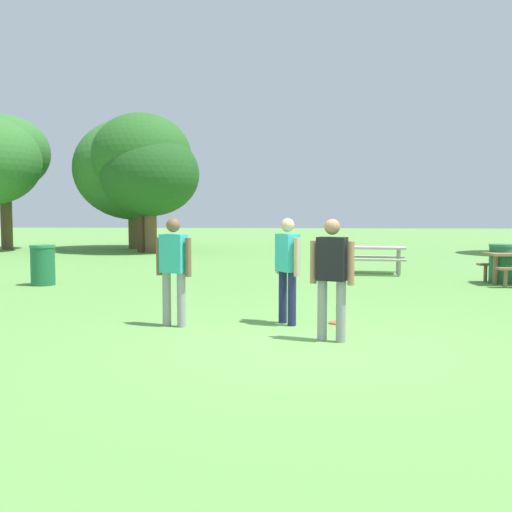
{
  "coord_description": "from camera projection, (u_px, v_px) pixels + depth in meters",
  "views": [
    {
      "loc": [
        -0.02,
        -7.5,
        1.71
      ],
      "look_at": [
        -0.78,
        2.19,
        1.0
      ],
      "focal_mm": 40.87,
      "sensor_mm": 36.0,
      "label": 1
    }
  ],
  "objects": [
    {
      "name": "tree_slender_mid",
      "position": [
        142.0,
        156.0,
        25.42
      ],
      "size": [
        4.32,
        4.32,
        6.07
      ],
      "color": "#4C3823",
      "rests_on": "ground"
    },
    {
      "name": "picnic_table_far",
      "position": [
        375.0,
        254.0,
        16.52
      ],
      "size": [
        1.87,
        1.63,
        0.77
      ],
      "color": "#B2ADA3",
      "rests_on": "ground"
    },
    {
      "name": "tree_back_left",
      "position": [
        150.0,
        175.0,
        25.18
      ],
      "size": [
        4.27,
        4.27,
        5.22
      ],
      "color": "brown",
      "rests_on": "ground"
    },
    {
      "name": "person_thrower",
      "position": [
        332.0,
        271.0,
        7.74
      ],
      "size": [
        0.58,
        0.34,
        1.64
      ],
      "color": "gray",
      "rests_on": "ground"
    },
    {
      "name": "person_catcher",
      "position": [
        174.0,
        265.0,
        8.78
      ],
      "size": [
        0.58,
        0.34,
        1.64
      ],
      "color": "gray",
      "rests_on": "ground"
    },
    {
      "name": "tree_far_right",
      "position": [
        134.0,
        170.0,
        27.96
      ],
      "size": [
        5.7,
        5.7,
        6.25
      ],
      "color": "brown",
      "rests_on": "ground"
    },
    {
      "name": "frisbee",
      "position": [
        337.0,
        323.0,
        9.05
      ],
      "size": [
        0.26,
        0.26,
        0.03
      ],
      "primitive_type": "cylinder",
      "color": "#E04733",
      "rests_on": "ground"
    },
    {
      "name": "ground_plane",
      "position": [
        303.0,
        345.0,
        7.58
      ],
      "size": [
        120.0,
        120.0,
        0.0
      ],
      "primitive_type": "plane",
      "color": "#609947"
    },
    {
      "name": "trash_can_beside_table",
      "position": [
        43.0,
        265.0,
        13.87
      ],
      "size": [
        0.59,
        0.59,
        0.96
      ],
      "color": "#1E663D",
      "rests_on": "ground"
    },
    {
      "name": "tree_tall_left",
      "position": [
        4.0,
        154.0,
        27.23
      ],
      "size": [
        4.14,
        4.14,
        6.3
      ],
      "color": "brown",
      "rests_on": "ground"
    },
    {
      "name": "person_bystander",
      "position": [
        287.0,
        264.0,
        8.93
      ],
      "size": [
        0.39,
        0.52,
        1.64
      ],
      "color": "#1E234C",
      "rests_on": "ground"
    },
    {
      "name": "trash_can_further_along",
      "position": [
        501.0,
        264.0,
        14.26
      ],
      "size": [
        0.59,
        0.59,
        0.96
      ],
      "color": "#1E663D",
      "rests_on": "ground"
    }
  ]
}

